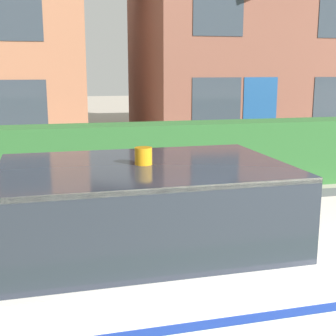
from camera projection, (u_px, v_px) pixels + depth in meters
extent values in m
cube|color=#5B5B60|center=(238.00, 254.00, 5.98)|extent=(28.00, 5.47, 0.01)
cube|color=#2D662D|center=(116.00, 159.00, 8.89)|extent=(14.79, 0.78, 1.30)
cylinder|color=black|center=(288.00, 254.00, 5.22)|extent=(0.58, 0.21, 0.57)
cylinder|color=black|center=(23.00, 283.00, 4.52)|extent=(0.58, 0.21, 0.57)
cube|color=silver|center=(186.00, 277.00, 4.09)|extent=(4.62, 1.85, 0.73)
cube|color=#232833|center=(144.00, 204.00, 3.86)|extent=(2.33, 1.62, 0.66)
cube|color=silver|center=(144.00, 167.00, 3.79)|extent=(2.33, 1.62, 0.04)
cube|color=navy|center=(222.00, 323.00, 3.26)|extent=(4.34, 0.12, 0.07)
cube|color=navy|center=(162.00, 237.00, 4.91)|extent=(4.34, 0.12, 0.07)
cylinder|color=orange|center=(143.00, 156.00, 3.77)|extent=(0.14, 0.14, 0.14)
cube|color=#333D47|center=(20.00, 104.00, 12.49)|extent=(1.40, 0.02, 1.30)
cube|color=#333D47|center=(14.00, 15.00, 12.01)|extent=(1.40, 0.02, 1.30)
cube|color=brown|center=(237.00, 61.00, 16.05)|extent=(6.61, 6.46, 5.17)
cube|color=navy|center=(260.00, 115.00, 13.16)|extent=(1.00, 0.02, 2.10)
cube|color=#333D47|center=(217.00, 102.00, 12.80)|extent=(1.40, 0.02, 1.30)
cube|color=#333D47|center=(335.00, 100.00, 13.60)|extent=(1.40, 0.02, 1.30)
cube|color=#333D47|center=(219.00, 11.00, 12.30)|extent=(1.40, 0.02, 1.30)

